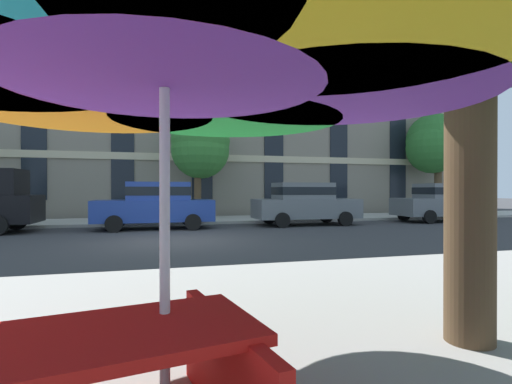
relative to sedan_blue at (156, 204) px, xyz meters
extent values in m
plane|color=#38383A|center=(0.42, -3.70, -0.95)|extent=(120.00, 120.00, 0.00)
cube|color=#B2ADA3|center=(0.42, 3.10, -0.89)|extent=(56.00, 3.60, 0.12)
cube|color=gray|center=(0.42, 11.30, 8.65)|extent=(39.91, 12.00, 19.20)
cube|color=beige|center=(0.42, 5.26, 2.25)|extent=(39.11, 0.08, 0.36)
cube|color=beige|center=(0.42, 5.26, 5.45)|extent=(39.11, 0.08, 0.36)
cube|color=beige|center=(0.42, 5.26, 8.65)|extent=(39.11, 0.08, 0.36)
cube|color=black|center=(-5.56, 5.27, 9.05)|extent=(1.10, 0.06, 18.00)
cube|color=black|center=(-1.57, 5.27, 9.05)|extent=(1.10, 0.06, 18.00)
cube|color=black|center=(2.42, 5.27, 9.05)|extent=(1.10, 0.06, 18.00)
cube|color=black|center=(6.41, 5.27, 9.05)|extent=(1.10, 0.06, 18.00)
cube|color=black|center=(10.40, 5.27, 9.05)|extent=(1.10, 0.06, 18.00)
cube|color=black|center=(14.39, 5.27, 9.05)|extent=(1.10, 0.06, 18.00)
cube|color=black|center=(18.38, 5.27, 9.05)|extent=(1.10, 0.06, 18.00)
cylinder|color=black|center=(-4.98, 0.95, -0.61)|extent=(0.68, 0.22, 0.68)
cube|color=navy|center=(-0.05, 0.00, -0.25)|extent=(4.40, 1.76, 0.80)
cube|color=navy|center=(0.10, 0.00, 0.49)|extent=(2.30, 1.55, 0.68)
cube|color=black|center=(0.10, 0.00, 0.49)|extent=(2.32, 1.57, 0.32)
cylinder|color=black|center=(-1.42, -0.88, -0.65)|extent=(0.60, 0.22, 0.60)
cylinder|color=black|center=(-1.42, 0.88, -0.65)|extent=(0.60, 0.22, 0.60)
cylinder|color=black|center=(1.31, -0.88, -0.65)|extent=(0.60, 0.22, 0.60)
cylinder|color=black|center=(1.31, 0.88, -0.65)|extent=(0.60, 0.22, 0.60)
cube|color=slate|center=(6.14, 0.00, -0.25)|extent=(4.40, 1.76, 0.80)
cube|color=slate|center=(5.99, 0.00, 0.49)|extent=(2.30, 1.55, 0.68)
cube|color=black|center=(5.99, 0.00, 0.49)|extent=(2.32, 1.57, 0.32)
cylinder|color=black|center=(7.51, 0.88, -0.65)|extent=(0.60, 0.22, 0.60)
cylinder|color=black|center=(7.51, -0.88, -0.65)|extent=(0.60, 0.22, 0.60)
cylinder|color=black|center=(4.78, 0.88, -0.65)|extent=(0.60, 0.22, 0.60)
cylinder|color=black|center=(4.78, -0.88, -0.65)|extent=(0.60, 0.22, 0.60)
cube|color=slate|center=(12.96, 0.00, -0.25)|extent=(4.40, 1.76, 0.80)
cube|color=slate|center=(13.11, 0.00, 0.49)|extent=(2.30, 1.55, 0.68)
cube|color=black|center=(13.11, 0.00, 0.49)|extent=(2.32, 1.57, 0.32)
cylinder|color=black|center=(11.59, -0.88, -0.65)|extent=(0.60, 0.22, 0.60)
cylinder|color=black|center=(11.59, 0.88, -0.65)|extent=(0.60, 0.22, 0.60)
cylinder|color=black|center=(14.32, -0.88, -0.65)|extent=(0.60, 0.22, 0.60)
cylinder|color=black|center=(14.32, 0.88, -0.65)|extent=(0.60, 0.22, 0.60)
cylinder|color=brown|center=(1.99, 3.56, 0.23)|extent=(0.35, 0.35, 2.35)
sphere|color=#387F33|center=(2.13, 3.61, 2.49)|extent=(2.82, 2.82, 2.82)
sphere|color=#387F33|center=(2.16, 3.28, 2.45)|extent=(1.96, 1.96, 1.96)
sphere|color=#387F33|center=(2.14, 3.63, 2.95)|extent=(2.86, 2.86, 2.86)
cylinder|color=brown|center=(15.88, 3.59, 0.42)|extent=(0.42, 0.42, 2.73)
sphere|color=#2D702D|center=(16.14, 3.85, 3.23)|extent=(3.27, 3.27, 3.27)
sphere|color=#2D702D|center=(15.56, 3.66, 2.97)|extent=(2.95, 2.95, 2.95)
sphere|color=#2D702D|center=(15.90, 3.90, 3.43)|extent=(3.20, 3.20, 3.20)
cylinder|color=silver|center=(-0.04, -12.70, 0.30)|extent=(0.06, 0.06, 2.50)
cone|color=#662D9E|center=(1.07, -12.70, 1.33)|extent=(1.93, 1.93, 0.43)
cone|color=green|center=(0.51, -11.75, 1.33)|extent=(1.93, 1.93, 0.43)
cone|color=orange|center=(-0.59, -11.75, 1.33)|extent=(1.93, 1.93, 0.43)
cone|color=#662D9E|center=(-0.04, -12.70, 1.37)|extent=(1.85, 1.85, 0.51)
cube|color=red|center=(-0.47, -12.94, -0.21)|extent=(1.91, 1.11, 0.06)
cube|color=red|center=(-0.58, -12.33, -0.51)|extent=(1.82, 0.60, 0.05)
cube|color=red|center=(0.30, -12.80, -0.58)|extent=(0.33, 1.39, 0.74)
cylinder|color=#4C3823|center=(2.63, -12.17, 0.79)|extent=(0.42, 0.42, 3.48)
camera|label=1|loc=(-0.10, -14.95, 0.53)|focal=26.70mm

